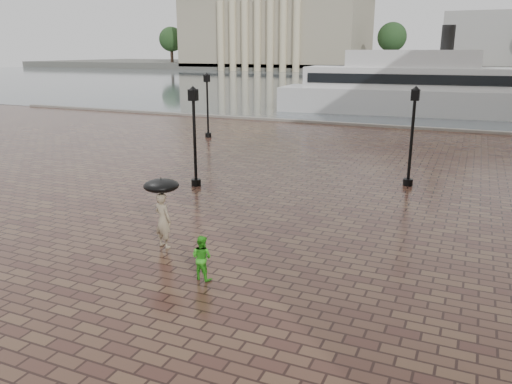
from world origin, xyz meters
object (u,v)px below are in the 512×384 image
Objects in this scene: child_pedestrian at (202,258)px; ferry_near at (410,88)px; adult_pedestrian at (163,220)px; street_lamps at (335,121)px.

child_pedestrian is 40.59m from ferry_near.
adult_pedestrian is 0.07× the size of ferry_near.
adult_pedestrian is at bearing -27.67° from child_pedestrian.
child_pedestrian is at bearing -94.01° from ferry_near.
child_pedestrian is (2.26, -1.54, -0.27)m from adult_pedestrian.
street_lamps is 14.58m from adult_pedestrian.
child_pedestrian is at bearing -87.71° from street_lamps.
adult_pedestrian is at bearing -97.34° from ferry_near.
ferry_near is at bearing -83.87° from child_pedestrian.
ferry_near is (2.51, 39.01, 1.60)m from adult_pedestrian.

